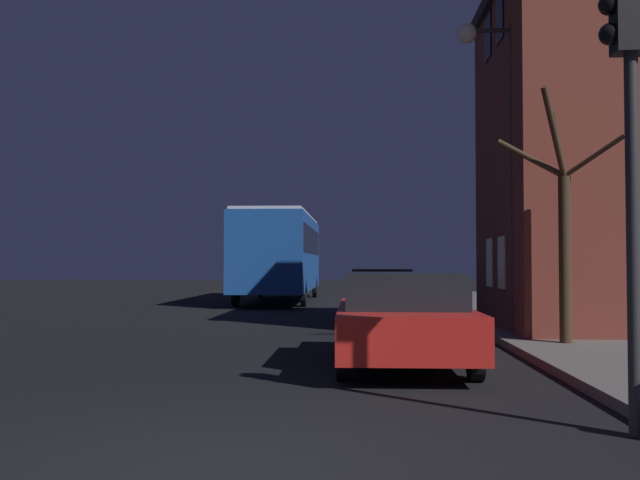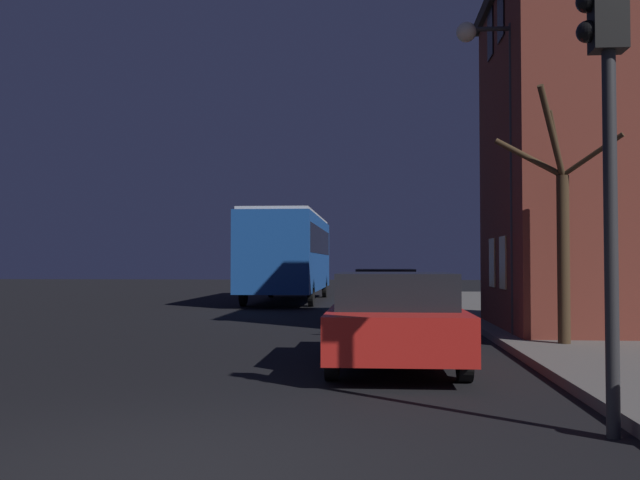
% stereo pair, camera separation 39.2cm
% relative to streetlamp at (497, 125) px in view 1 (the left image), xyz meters
% --- Properties ---
extents(ground_plane, '(120.00, 120.00, 0.00)m').
position_rel_streetlamp_xyz_m(ground_plane, '(-3.93, -8.95, -4.27)').
color(ground_plane, black).
extents(brick_building, '(4.09, 5.43, 7.54)m').
position_rel_streetlamp_xyz_m(brick_building, '(2.20, 1.59, -0.35)').
color(brick_building, brown).
rests_on(brick_building, sidewalk).
extents(streetlamp, '(1.17, 0.40, 6.18)m').
position_rel_streetlamp_xyz_m(streetlamp, '(0.00, 0.00, 0.00)').
color(streetlamp, '#28282B').
rests_on(streetlamp, sidewalk).
extents(traffic_light, '(0.43, 0.24, 4.30)m').
position_rel_streetlamp_xyz_m(traffic_light, '(-0.37, -7.73, -1.18)').
color(traffic_light, '#28282B').
rests_on(traffic_light, ground).
extents(bare_tree, '(2.02, 1.09, 4.34)m').
position_rel_streetlamp_xyz_m(bare_tree, '(0.80, -1.59, -2.15)').
color(bare_tree, '#382819').
rests_on(bare_tree, sidewalk).
extents(bus, '(2.61, 10.37, 3.43)m').
position_rel_streetlamp_xyz_m(bus, '(-5.84, 14.15, -2.22)').
color(bus, '#194793').
rests_on(bus, ground).
extents(car_near_lane, '(1.88, 4.67, 1.38)m').
position_rel_streetlamp_xyz_m(car_near_lane, '(-2.12, -3.42, -3.55)').
color(car_near_lane, '#B21E19').
rests_on(car_near_lane, ground).
extents(car_mid_lane, '(1.76, 4.42, 1.37)m').
position_rel_streetlamp_xyz_m(car_mid_lane, '(-2.12, 5.48, -3.54)').
color(car_mid_lane, black).
rests_on(car_mid_lane, ground).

